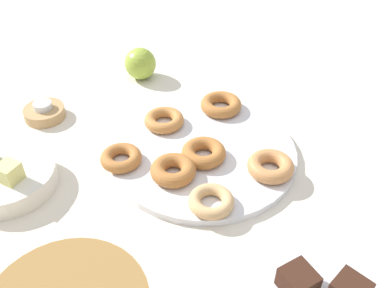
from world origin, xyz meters
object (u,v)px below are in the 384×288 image
(tealight, at_px, (43,106))
(melon_chunk_left, at_px, (9,172))
(donut_5, at_px, (121,158))
(donut_0, at_px, (204,153))
(apple, at_px, (140,64))
(candle_holder, at_px, (45,113))
(brownie_far, at_px, (298,281))
(donut_2, at_px, (271,166))
(donut_4, at_px, (211,201))
(donut_6, at_px, (164,120))
(fruit_bowl, at_px, (8,178))
(donut_3, at_px, (221,105))
(donut_plate, at_px, (203,152))
(donut_1, at_px, (173,170))

(tealight, relative_size, melon_chunk_left, 1.16)
(donut_5, bearing_deg, melon_chunk_left, 70.94)
(donut_0, height_order, apple, apple)
(candle_holder, height_order, melon_chunk_left, melon_chunk_left)
(brownie_far, distance_m, melon_chunk_left, 0.53)
(apple, bearing_deg, donut_2, 176.20)
(donut_4, xyz_separation_m, donut_5, (0.20, 0.06, 0.00))
(donut_6, xyz_separation_m, fruit_bowl, (0.05, 0.33, -0.01))
(donut_3, bearing_deg, apple, 9.11)
(donut_plate, distance_m, tealight, 0.39)
(donut_1, height_order, brownie_far, brownie_far)
(donut_0, relative_size, melon_chunk_left, 2.48)
(donut_2, height_order, tealight, donut_2)
(donut_plate, bearing_deg, donut_2, -158.22)
(donut_5, bearing_deg, donut_0, -125.80)
(donut_1, height_order, tealight, donut_1)
(donut_0, bearing_deg, donut_4, 144.11)
(donut_plate, xyz_separation_m, donut_6, (0.12, 0.01, 0.02))
(donut_6, bearing_deg, donut_2, -166.21)
(donut_2, xyz_separation_m, candle_holder, (0.47, 0.24, -0.02))
(donut_4, height_order, donut_6, donut_6)
(donut_1, distance_m, donut_4, 0.10)
(donut_1, bearing_deg, brownie_far, 177.64)
(donut_6, relative_size, melon_chunk_left, 2.43)
(donut_plate, relative_size, donut_0, 4.32)
(fruit_bowl, xyz_separation_m, melon_chunk_left, (-0.03, 0.00, 0.04))
(donut_0, height_order, donut_3, same)
(candle_holder, bearing_deg, melon_chunk_left, 142.20)
(donut_plate, relative_size, donut_3, 4.08)
(donut_6, bearing_deg, donut_0, 176.54)
(donut_0, relative_size, tealight, 2.14)
(donut_0, xyz_separation_m, donut_3, (0.10, -0.14, -0.00))
(donut_1, distance_m, donut_5, 0.11)
(donut_2, distance_m, donut_3, 0.23)
(tealight, distance_m, apple, 0.28)
(donut_6, bearing_deg, apple, -23.07)
(donut_2, height_order, donut_4, donut_2)
(donut_4, height_order, tealight, tealight)
(donut_3, xyz_separation_m, donut_6, (0.04, 0.14, -0.00))
(tealight, bearing_deg, donut_3, -129.12)
(donut_5, xyz_separation_m, donut_6, (0.04, -0.14, 0.00))
(donut_1, distance_m, melon_chunk_left, 0.30)
(tealight, bearing_deg, fruit_bowl, 137.22)
(donut_5, relative_size, candle_holder, 0.89)
(candle_holder, bearing_deg, tealight, 0.00)
(donut_5, bearing_deg, donut_1, -150.73)
(donut_5, bearing_deg, donut_2, -135.83)
(donut_2, height_order, fruit_bowl, donut_2)
(donut_1, bearing_deg, donut_2, -127.05)
(donut_5, xyz_separation_m, fruit_bowl, (0.10, 0.19, -0.01))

